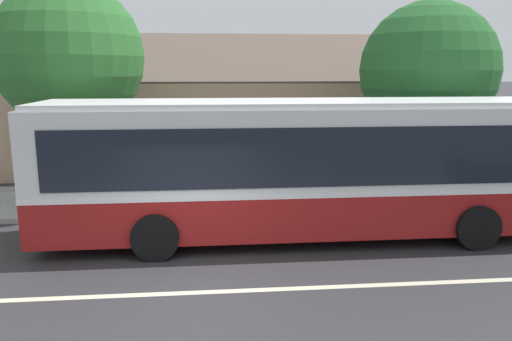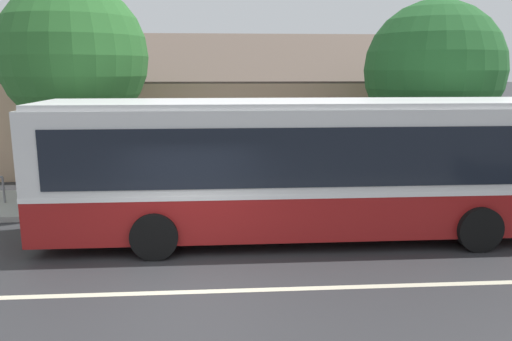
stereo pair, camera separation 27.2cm
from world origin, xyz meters
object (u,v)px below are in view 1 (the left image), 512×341
bench_by_building (97,189)px  street_tree_secondary (71,62)px  transit_bus (302,165)px  street_tree_primary (429,74)px

bench_by_building → street_tree_secondary: size_ratio=0.24×
street_tree_secondary → bench_by_building: bearing=-49.9°
bench_by_building → street_tree_secondary: street_tree_secondary is taller
transit_bus → bench_by_building: transit_bus is taller
street_tree_primary → street_tree_secondary: 10.67m
transit_bus → street_tree_secondary: size_ratio=1.89×
street_tree_primary → transit_bus: bearing=-140.6°
transit_bus → street_tree_primary: street_tree_primary is taller
transit_bus → street_tree_primary: bearing=39.4°
bench_by_building → street_tree_primary: street_tree_primary is taller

